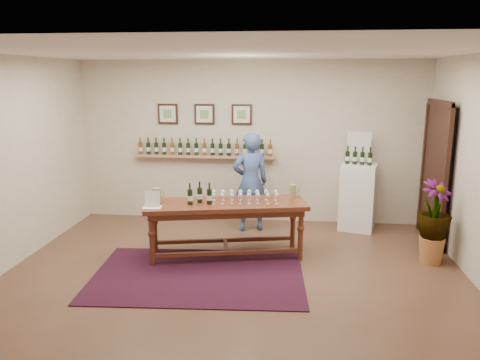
# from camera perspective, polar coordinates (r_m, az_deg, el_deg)

# --- Properties ---
(ground) EXTENTS (6.00, 6.00, 0.00)m
(ground) POSITION_cam_1_polar(r_m,az_deg,el_deg) (6.14, -0.82, -11.71)
(ground) COLOR #4D3622
(ground) RESTS_ON ground
(room_shell) EXTENTS (6.00, 6.00, 6.00)m
(room_shell) POSITION_cam_1_polar(r_m,az_deg,el_deg) (7.68, 16.75, 1.48)
(room_shell) COLOR beige
(room_shell) RESTS_ON ground
(rug) EXTENTS (2.80, 1.95, 0.01)m
(rug) POSITION_cam_1_polar(r_m,az_deg,el_deg) (6.19, -5.11, -11.48)
(rug) COLOR #490D14
(rug) RESTS_ON ground
(tasting_table) EXTENTS (2.34, 1.17, 0.80)m
(tasting_table) POSITION_cam_1_polar(r_m,az_deg,el_deg) (6.59, -1.73, -3.74)
(tasting_table) COLOR #4A2512
(tasting_table) RESTS_ON ground
(table_glasses) EXTENTS (1.18, 0.39, 0.16)m
(table_glasses) POSITION_cam_1_polar(r_m,az_deg,el_deg) (6.55, 0.59, -2.02)
(table_glasses) COLOR silver
(table_glasses) RESTS_ON tasting_table
(table_bottles) EXTENTS (0.34, 0.24, 0.33)m
(table_bottles) POSITION_cam_1_polar(r_m,az_deg,el_deg) (6.48, -4.94, -1.43)
(table_bottles) COLOR black
(table_bottles) RESTS_ON tasting_table
(pitcher_left) EXTENTS (0.16, 0.16, 0.21)m
(pitcher_left) POSITION_cam_1_polar(r_m,az_deg,el_deg) (6.62, -10.09, -1.86)
(pitcher_left) COLOR olive
(pitcher_left) RESTS_ON tasting_table
(pitcher_right) EXTENTS (0.14, 0.14, 0.19)m
(pitcher_right) POSITION_cam_1_polar(r_m,az_deg,el_deg) (6.83, 6.43, -1.34)
(pitcher_right) COLOR olive
(pitcher_right) RESTS_ON tasting_table
(menu_card) EXTENTS (0.26, 0.20, 0.22)m
(menu_card) POSITION_cam_1_polar(r_m,az_deg,el_deg) (6.39, -10.64, -2.31)
(menu_card) COLOR silver
(menu_card) RESTS_ON tasting_table
(display_pedestal) EXTENTS (0.68, 0.68, 1.10)m
(display_pedestal) POSITION_cam_1_polar(r_m,az_deg,el_deg) (8.06, 14.17, -2.00)
(display_pedestal) COLOR white
(display_pedestal) RESTS_ON ground
(pedestal_bottles) EXTENTS (0.29, 0.14, 0.28)m
(pedestal_bottles) POSITION_cam_1_polar(r_m,az_deg,el_deg) (7.91, 14.27, 2.84)
(pedestal_bottles) COLOR black
(pedestal_bottles) RESTS_ON display_pedestal
(info_sign) EXTENTS (0.38, 0.12, 0.54)m
(info_sign) POSITION_cam_1_polar(r_m,az_deg,el_deg) (8.07, 14.29, 3.97)
(info_sign) COLOR silver
(info_sign) RESTS_ON display_pedestal
(potted_plant) EXTENTS (0.73, 0.73, 1.00)m
(potted_plant) POSITION_cam_1_polar(r_m,az_deg,el_deg) (6.90, 22.54, -4.75)
(potted_plant) COLOR #A26336
(potted_plant) RESTS_ON ground
(person) EXTENTS (0.69, 0.56, 1.64)m
(person) POSITION_cam_1_polar(r_m,az_deg,el_deg) (7.68, 1.28, -0.25)
(person) COLOR #395388
(person) RESTS_ON ground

